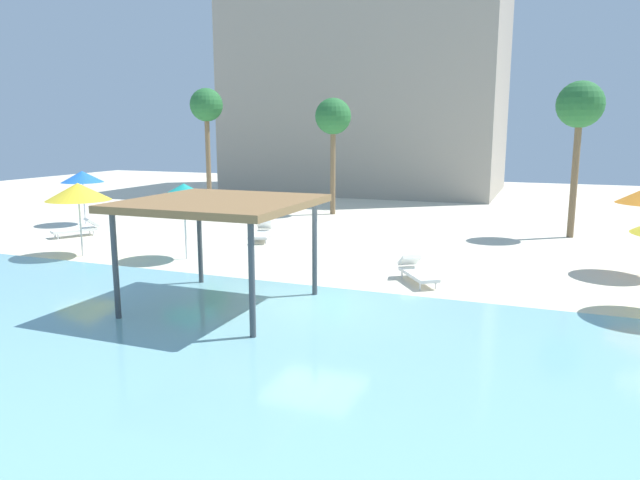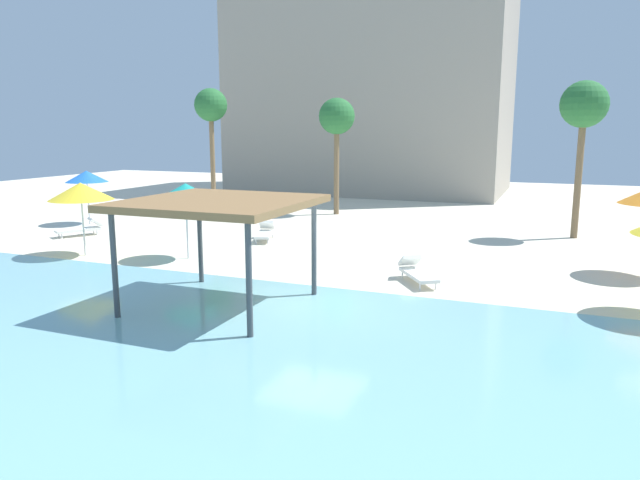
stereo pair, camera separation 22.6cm
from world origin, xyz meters
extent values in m
plane|color=beige|center=(0.00, 0.00, 0.00)|extent=(80.00, 80.00, 0.00)
cube|color=#7AB7C1|center=(0.00, -5.25, 0.02)|extent=(44.00, 13.50, 0.04)
cylinder|color=#42474C|center=(-3.88, 0.66, 1.30)|extent=(0.14, 0.14, 2.60)
cylinder|color=#42474C|center=(-0.25, 0.66, 1.30)|extent=(0.14, 0.14, 2.60)
cylinder|color=#42474C|center=(-3.88, -2.97, 1.30)|extent=(0.14, 0.14, 2.60)
cylinder|color=#42474C|center=(-0.25, -2.97, 1.30)|extent=(0.14, 0.14, 2.60)
cube|color=olive|center=(-2.06, -1.16, 2.69)|extent=(4.33, 4.33, 0.18)
cylinder|color=silver|center=(-9.97, 2.41, 1.01)|extent=(0.06, 0.06, 2.03)
cone|color=yellow|center=(-9.97, 2.41, 2.34)|extent=(2.25, 2.25, 0.62)
cylinder|color=silver|center=(-15.19, 8.21, 1.01)|extent=(0.06, 0.06, 2.02)
cone|color=blue|center=(-15.19, 8.21, 2.29)|extent=(1.97, 1.97, 0.54)
cylinder|color=silver|center=(-6.22, 3.38, 1.07)|extent=(0.06, 0.06, 2.13)
cone|color=teal|center=(-6.22, 3.38, 2.40)|extent=(1.94, 1.94, 0.53)
cylinder|color=white|center=(-13.36, 4.65, 0.11)|extent=(0.05, 0.05, 0.22)
cylinder|color=white|center=(-13.77, 4.89, 0.11)|extent=(0.05, 0.05, 0.22)
cylinder|color=white|center=(-12.62, 5.88, 0.11)|extent=(0.05, 0.05, 0.22)
cylinder|color=white|center=(-13.03, 6.13, 0.11)|extent=(0.05, 0.05, 0.22)
cube|color=white|center=(-13.20, 5.39, 0.27)|extent=(1.44, 1.85, 0.10)
cube|color=white|center=(-12.81, 6.02, 0.55)|extent=(0.78, 0.74, 0.40)
cylinder|color=white|center=(-4.81, 6.80, 0.11)|extent=(0.05, 0.05, 0.22)
cylinder|color=white|center=(-5.26, 6.65, 0.11)|extent=(0.05, 0.05, 0.22)
cylinder|color=white|center=(-5.28, 8.16, 0.11)|extent=(0.05, 0.05, 0.22)
cylinder|color=white|center=(-5.73, 8.01, 0.11)|extent=(0.05, 0.05, 0.22)
cube|color=white|center=(-5.27, 7.40, 0.27)|extent=(1.15, 1.90, 0.10)
cube|color=white|center=(-5.51, 8.11, 0.55)|extent=(0.73, 0.68, 0.40)
cylinder|color=white|center=(2.72, 2.55, 0.11)|extent=(0.05, 0.05, 0.22)
cylinder|color=white|center=(2.33, 2.28, 0.11)|extent=(0.05, 0.05, 0.22)
cylinder|color=white|center=(1.91, 3.74, 0.11)|extent=(0.05, 0.05, 0.22)
cylinder|color=white|center=(1.52, 3.47, 0.11)|extent=(0.05, 0.05, 0.22)
cube|color=white|center=(2.12, 3.01, 0.27)|extent=(1.51, 1.83, 0.10)
cube|color=white|center=(1.70, 3.63, 0.55)|extent=(0.78, 0.76, 0.40)
cylinder|color=brown|center=(-13.22, 16.24, 2.78)|extent=(0.28, 0.28, 5.55)
sphere|color=#286B33|center=(-13.22, 16.24, 5.90)|extent=(1.90, 1.90, 1.90)
cylinder|color=brown|center=(-5.28, 15.83, 2.42)|extent=(0.28, 0.28, 4.84)
sphere|color=#286B33|center=(-5.28, 15.83, 5.19)|extent=(1.90, 1.90, 1.90)
cylinder|color=brown|center=(6.51, 12.92, 2.58)|extent=(0.28, 0.28, 5.15)
sphere|color=#286B33|center=(6.51, 12.92, 5.50)|extent=(1.90, 1.90, 1.90)
cube|color=#9E9384|center=(-7.32, 28.99, 7.85)|extent=(19.05, 11.58, 15.70)
camera|label=1|loc=(5.56, -13.86, 4.49)|focal=33.11mm
camera|label=2|loc=(5.77, -13.78, 4.49)|focal=33.11mm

